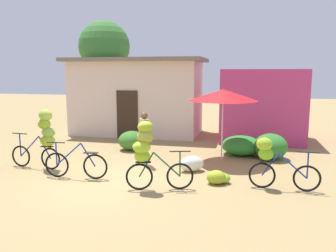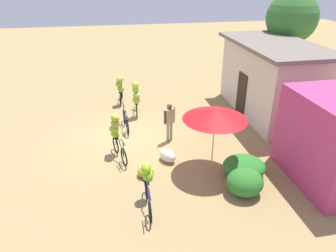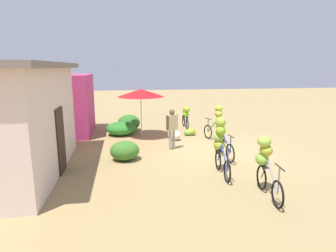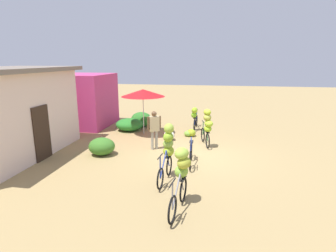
{
  "view_description": "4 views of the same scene",
  "coord_description": "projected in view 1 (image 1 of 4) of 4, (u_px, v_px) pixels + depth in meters",
  "views": [
    {
      "loc": [
        3.29,
        -7.99,
        2.77
      ],
      "look_at": [
        1.14,
        1.43,
        1.24
      ],
      "focal_mm": 37.04,
      "sensor_mm": 36.0,
      "label": 1
    },
    {
      "loc": [
        11.17,
        -0.49,
        6.17
      ],
      "look_at": [
        1.13,
        1.45,
        1.05
      ],
      "focal_mm": 33.26,
      "sensor_mm": 36.0,
      "label": 2
    },
    {
      "loc": [
        -10.35,
        3.51,
        3.21
      ],
      "look_at": [
        1.17,
        1.69,
        0.78
      ],
      "focal_mm": 30.44,
      "sensor_mm": 36.0,
      "label": 3
    },
    {
      "loc": [
        -10.2,
        -0.83,
        3.61
      ],
      "look_at": [
        1.18,
        1.24,
        0.81
      ],
      "focal_mm": 29.34,
      "sensor_mm": 36.0,
      "label": 4
    }
  ],
  "objects": [
    {
      "name": "bicycle_rightmost",
      "position": [
        273.0,
        159.0,
        8.17
      ],
      "size": [
        1.64,
        0.4,
        1.23
      ],
      "color": "black",
      "rests_on": "ground"
    },
    {
      "name": "banana_pile_on_ground",
      "position": [
        217.0,
        177.0,
        8.65
      ],
      "size": [
        0.69,
        0.62,
        0.35
      ],
      "color": "#76AD38",
      "rests_on": "ground"
    },
    {
      "name": "hedge_bush_front_left",
      "position": [
        132.0,
        140.0,
        12.33
      ],
      "size": [
        0.94,
        1.02,
        0.68
      ],
      "primitive_type": "ellipsoid",
      "color": "#397125",
      "rests_on": "ground"
    },
    {
      "name": "person_vendor",
      "position": [
        144.0,
        133.0,
        10.22
      ],
      "size": [
        0.38,
        0.5,
        1.6
      ],
      "color": "gray",
      "rests_on": "ground"
    },
    {
      "name": "market_umbrella",
      "position": [
        223.0,
        95.0,
        10.58
      ],
      "size": [
        2.11,
        2.11,
        2.23
      ],
      "color": "beige",
      "rests_on": "ground"
    },
    {
      "name": "tree_behind_building",
      "position": [
        104.0,
        47.0,
        17.6
      ],
      "size": [
        2.59,
        2.59,
        5.32
      ],
      "color": "brown",
      "rests_on": "ground"
    },
    {
      "name": "bicycle_near_pile",
      "position": [
        44.0,
        135.0,
        9.79
      ],
      "size": [
        1.64,
        0.39,
        1.72
      ],
      "color": "black",
      "rests_on": "ground"
    },
    {
      "name": "ground_plane",
      "position": [
        112.0,
        181.0,
        8.85
      ],
      "size": [
        60.0,
        60.0,
        0.0
      ],
      "primitive_type": "plane",
      "color": "#997F50"
    },
    {
      "name": "bicycle_center_loaded",
      "position": [
        76.0,
        165.0,
        9.04
      ],
      "size": [
        1.73,
        0.18,
        0.95
      ],
      "color": "black",
      "rests_on": "ground"
    },
    {
      "name": "produce_sack",
      "position": [
        192.0,
        164.0,
        9.67
      ],
      "size": [
        0.83,
        0.73,
        0.44
      ],
      "primitive_type": "ellipsoid",
      "rotation": [
        0.0,
        0.0,
        0.53
      ],
      "color": "silver",
      "rests_on": "ground"
    },
    {
      "name": "hedge_bush_mid",
      "position": [
        271.0,
        146.0,
        11.03
      ],
      "size": [
        1.05,
        1.13,
        0.81
      ],
      "primitive_type": "ellipsoid",
      "color": "#2C7528",
      "rests_on": "ground"
    },
    {
      "name": "shop_pink",
      "position": [
        262.0,
        105.0,
        14.0
      ],
      "size": [
        3.2,
        2.8,
        2.85
      ],
      "primitive_type": "cube",
      "color": "#BE3872",
      "rests_on": "ground"
    },
    {
      "name": "hedge_bush_front_right",
      "position": [
        241.0,
        145.0,
        11.61
      ],
      "size": [
        1.31,
        1.43,
        0.63
      ],
      "primitive_type": "ellipsoid",
      "color": "#297D2A",
      "rests_on": "ground"
    },
    {
      "name": "building_low",
      "position": [
        137.0,
        96.0,
        15.47
      ],
      "size": [
        6.01,
        3.18,
        3.34
      ],
      "color": "beige",
      "rests_on": "ground"
    },
    {
      "name": "bicycle_by_shop",
      "position": [
        148.0,
        150.0,
        8.04
      ],
      "size": [
        1.56,
        0.61,
        1.64
      ],
      "color": "black",
      "rests_on": "ground"
    }
  ]
}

